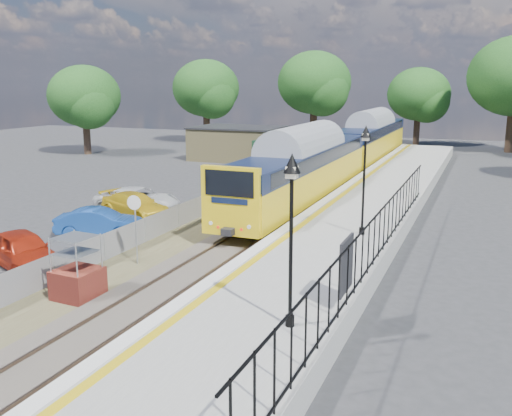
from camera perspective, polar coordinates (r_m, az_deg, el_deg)
The scene contains 17 objects.
ground at distance 21.28m, azimuth -7.30°, elevation -7.44°, with size 120.00×120.00×0.00m, color #2D2D30.
track_bed at distance 29.84m, azimuth 1.04°, elevation -1.33°, with size 5.90×80.00×0.29m.
platform at distance 26.87m, azimuth 9.08°, elevation -2.26°, with size 5.00×70.00×0.90m, color gray.
platform_edge at distance 27.28m, azimuth 4.89°, elevation -0.94°, with size 0.90×70.00×0.01m.
victorian_lamp_south at distance 14.39m, azimuth 3.57°, elevation 0.75°, with size 0.44×0.44×4.60m.
victorian_lamp_north at distance 24.00m, azimuth 10.85°, elevation 5.28°, with size 0.44×0.44×4.60m.
palisade_fence at distance 20.60m, azimuth 11.85°, elevation -2.93°, with size 0.12×26.00×2.00m.
wire_fence at distance 33.27m, azimuth -3.49°, elevation 0.99°, with size 0.06×52.00×1.20m.
outbuilding at distance 53.17m, azimuth -1.05°, elevation 6.34°, with size 10.80×10.10×3.12m.
tree_line at distance 59.97m, azimuth 14.30°, elevation 11.53°, with size 56.80×43.80×11.88m.
train at distance 43.39m, azimuth 8.83°, elevation 5.89°, with size 2.82×40.83×3.51m.
brick_plinth at distance 20.19m, azimuth -17.47°, elevation -5.84°, with size 1.48×1.48×2.23m.
speed_sign at distance 23.00m, azimuth -12.00°, elevation -0.98°, with size 0.58×0.13×2.88m.
car_red at distance 24.34m, azimuth -22.28°, elevation -3.90°, with size 1.76×4.36×1.49m, color #A7250F.
car_blue at distance 28.24m, azimuth -15.40°, elevation -1.38°, with size 1.42×4.07×1.34m, color #19479B.
car_yellow at distance 31.60m, azimuth -11.98°, elevation 0.24°, with size 1.86×4.57×1.33m, color gold.
car_white at distance 33.18m, azimuth -11.71°, elevation 0.85°, with size 2.23×4.84×1.35m, color silver.
Camera 1 is at (9.99, -17.35, 7.22)m, focal length 40.00 mm.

